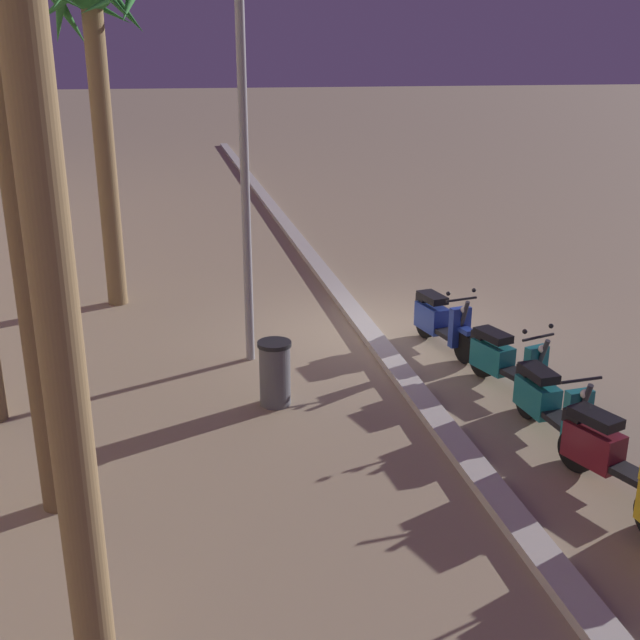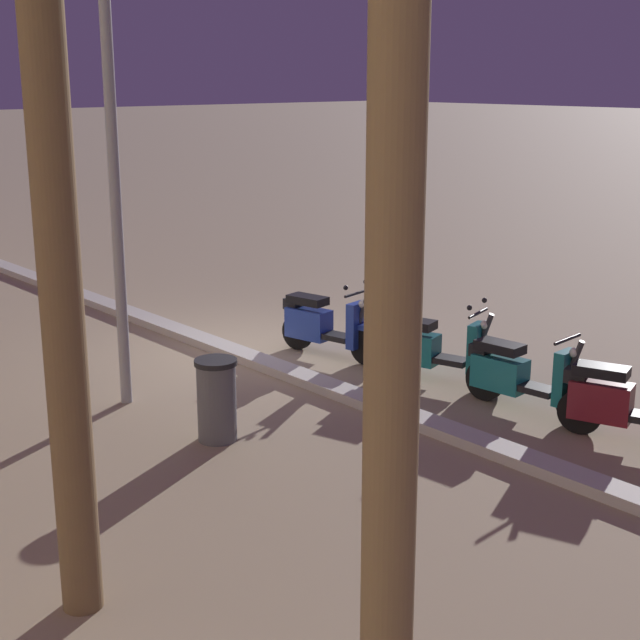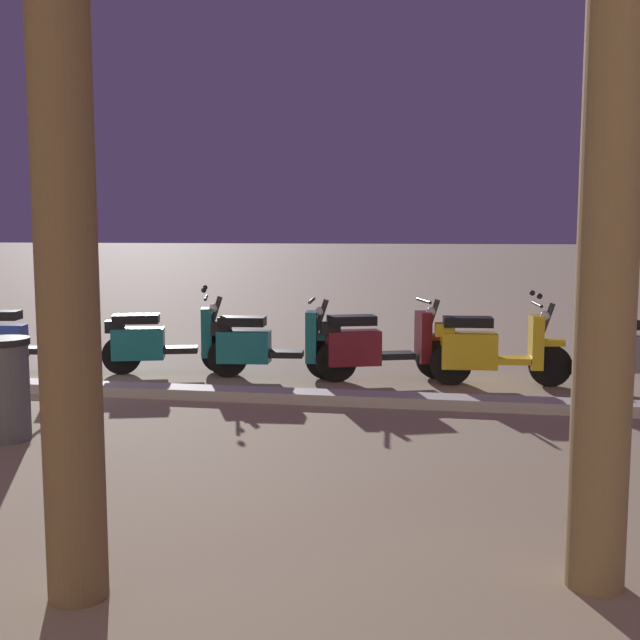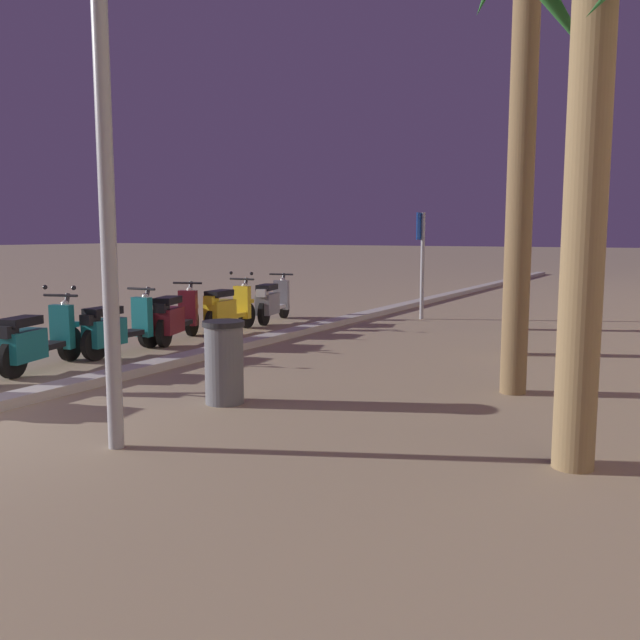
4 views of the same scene
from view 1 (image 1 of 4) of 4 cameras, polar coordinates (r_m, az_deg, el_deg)
The scene contains 9 objects.
ground_plane at distance 13.97m, azimuth 4.53°, elevation -0.94°, with size 200.00×200.00×0.00m, color #9E896B.
curb_strip at distance 13.89m, azimuth 3.53°, elevation -0.78°, with size 60.00×0.36×0.12m, color #BCB7AD.
scooter_maroon_tail_end at distance 9.53m, azimuth 20.80°, elevation -9.21°, with size 1.77×0.85×1.04m.
scooter_teal_far_back at distance 10.61m, azimuth 16.49°, elevation -5.87°, with size 1.82×0.56×1.04m.
scooter_teal_mid_front at distance 11.83m, azimuth 13.46°, elevation -2.94°, with size 1.79×0.78×1.17m.
scooter_blue_second_in_line at distance 13.29m, azimuth 8.82°, elevation -0.08°, with size 1.78×0.67×1.17m.
palm_tree_by_mall_entrance at distance 15.36m, azimuth -16.08°, elevation 17.96°, with size 2.14×2.18×6.29m.
litter_bin at distance 11.00m, azimuth -3.33°, elevation -3.89°, with size 0.48×0.48×0.95m.
street_lamp at distance 11.93m, azimuth -5.67°, elevation 14.08°, with size 0.36×0.36×6.07m.
Camera 1 is at (-12.59, 3.72, 4.78)m, focal length 43.53 mm.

